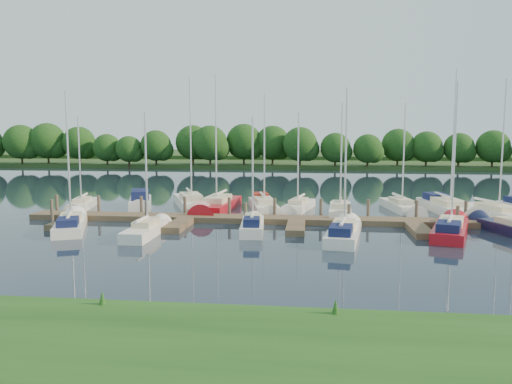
# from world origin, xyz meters

# --- Properties ---
(ground) EXTENTS (260.00, 260.00, 0.00)m
(ground) POSITION_xyz_m (0.00, 0.00, 0.00)
(ground) COLOR #171F2F
(ground) RESTS_ON ground
(dock) EXTENTS (40.00, 6.00, 0.40)m
(dock) POSITION_xyz_m (0.00, 7.31, 0.20)
(dock) COLOR #4B3E2A
(dock) RESTS_ON ground
(mooring_pilings) EXTENTS (38.24, 2.84, 2.00)m
(mooring_pilings) POSITION_xyz_m (0.00, 8.43, 0.60)
(mooring_pilings) COLOR #473D33
(mooring_pilings) RESTS_ON ground
(far_shore) EXTENTS (180.00, 30.00, 0.60)m
(far_shore) POSITION_xyz_m (0.00, 75.00, 0.30)
(far_shore) COLOR #233E17
(far_shore) RESTS_ON ground
(distant_hill) EXTENTS (220.00, 40.00, 1.40)m
(distant_hill) POSITION_xyz_m (0.00, 100.00, 0.70)
(distant_hill) COLOR #2F4E22
(distant_hill) RESTS_ON ground
(treeline) EXTENTS (145.20, 9.28, 8.23)m
(treeline) POSITION_xyz_m (-2.05, 62.31, 3.96)
(treeline) COLOR #38281C
(treeline) RESTS_ON ground
(sailboat_n_0) EXTENTS (2.63, 6.38, 8.14)m
(sailboat_n_0) POSITION_xyz_m (-18.54, 12.66, 0.27)
(sailboat_n_0) COLOR white
(sailboat_n_0) RESTS_ON ground
(motorboat) EXTENTS (3.51, 6.56, 1.79)m
(motorboat) POSITION_xyz_m (-14.04, 14.55, 0.36)
(motorboat) COLOR white
(motorboat) RESTS_ON ground
(sailboat_n_2) EXTENTS (4.87, 8.97, 11.56)m
(sailboat_n_2) POSITION_xyz_m (-9.42, 14.45, 0.28)
(sailboat_n_2) COLOR white
(sailboat_n_2) RESTS_ON ground
(sailboat_n_3) EXTENTS (2.79, 9.15, 11.67)m
(sailboat_n_3) POSITION_xyz_m (-6.74, 12.70, 0.28)
(sailboat_n_3) COLOR #AA0F1A
(sailboat_n_3) RESTS_ON ground
(sailboat_n_4) EXTENTS (3.27, 7.80, 9.95)m
(sailboat_n_4) POSITION_xyz_m (-2.95, 13.29, 0.33)
(sailboat_n_4) COLOR white
(sailboat_n_4) RESTS_ON ground
(sailboat_n_5) EXTENTS (2.71, 6.61, 8.47)m
(sailboat_n_5) POSITION_xyz_m (-0.06, 13.62, 0.27)
(sailboat_n_5) COLOR white
(sailboat_n_5) RESTS_ON ground
(sailboat_n_6) EXTENTS (2.02, 7.08, 9.10)m
(sailboat_n_6) POSITION_xyz_m (3.28, 11.62, 0.27)
(sailboat_n_6) COLOR white
(sailboat_n_6) RESTS_ON ground
(sailboat_n_7) EXTENTS (2.65, 7.25, 9.23)m
(sailboat_n_7) POSITION_xyz_m (8.47, 14.62, 0.27)
(sailboat_n_7) COLOR white
(sailboat_n_7) RESTS_ON ground
(sailboat_n_8) EXTENTS (3.31, 9.48, 11.89)m
(sailboat_n_8) POSITION_xyz_m (12.04, 13.78, 0.33)
(sailboat_n_8) COLOR white
(sailboat_n_8) RESTS_ON ground
(sailboat_n_9) EXTENTS (4.17, 8.53, 10.81)m
(sailboat_n_9) POSITION_xyz_m (14.99, 11.44, 0.27)
(sailboat_n_9) COLOR white
(sailboat_n_9) RESTS_ON ground
(sailboat_s_0) EXTENTS (4.08, 7.43, 9.59)m
(sailboat_s_0) POSITION_xyz_m (-15.07, 3.73, 0.31)
(sailboat_s_0) COLOR white
(sailboat_s_0) RESTS_ON ground
(sailboat_s_1) EXTENTS (1.50, 6.21, 8.14)m
(sailboat_s_1) POSITION_xyz_m (-9.36, 2.42, 0.28)
(sailboat_s_1) COLOR white
(sailboat_s_1) RESTS_ON ground
(sailboat_s_2) EXTENTS (1.83, 6.02, 7.90)m
(sailboat_s_2) POSITION_xyz_m (-2.82, 4.39, 0.33)
(sailboat_s_2) COLOR white
(sailboat_s_2) RESTS_ON ground
(sailboat_s_3) EXTENTS (2.66, 7.52, 9.57)m
(sailboat_s_3) POSITION_xyz_m (3.01, 2.82, 0.32)
(sailboat_s_3) COLOR white
(sailboat_s_3) RESTS_ON ground
(sailboat_s_4) EXTENTS (3.89, 7.88, 10.06)m
(sailboat_s_4) POSITION_xyz_m (9.86, 4.75, 0.32)
(sailboat_s_4) COLOR #AA0F1A
(sailboat_s_4) RESTS_ON ground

